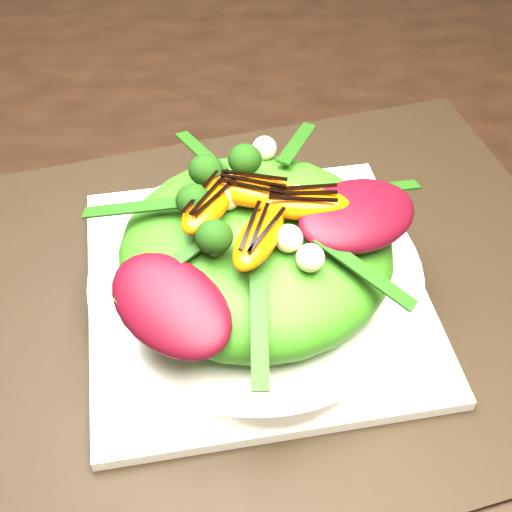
{
  "coord_description": "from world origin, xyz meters",
  "views": [
    {
      "loc": [
        -0.12,
        -0.51,
        1.18
      ],
      "look_at": [
        -0.11,
        -0.15,
        0.8
      ],
      "focal_mm": 48.0,
      "sensor_mm": 36.0,
      "label": 1
    }
  ],
  "objects_px": {
    "placemat": "(256,295)",
    "plate_base": "(256,289)",
    "orange_segment": "(241,182)",
    "dining_table": "(359,187)",
    "lettuce_mound": "(256,249)",
    "salad_bowl": "(256,277)"
  },
  "relations": [
    {
      "from": "dining_table",
      "to": "plate_base",
      "type": "distance_m",
      "value": 0.19
    },
    {
      "from": "placemat",
      "to": "plate_base",
      "type": "height_order",
      "value": "plate_base"
    },
    {
      "from": "orange_segment",
      "to": "salad_bowl",
      "type": "bearing_deg",
      "value": -70.76
    },
    {
      "from": "placemat",
      "to": "salad_bowl",
      "type": "height_order",
      "value": "salad_bowl"
    },
    {
      "from": "orange_segment",
      "to": "dining_table",
      "type": "bearing_deg",
      "value": 46.52
    },
    {
      "from": "lettuce_mound",
      "to": "plate_base",
      "type": "bearing_deg",
      "value": 180.0
    },
    {
      "from": "dining_table",
      "to": "salad_bowl",
      "type": "bearing_deg",
      "value": -125.36
    },
    {
      "from": "plate_base",
      "to": "orange_segment",
      "type": "bearing_deg",
      "value": 109.24
    },
    {
      "from": "orange_segment",
      "to": "placemat",
      "type": "bearing_deg",
      "value": -70.76
    },
    {
      "from": "plate_base",
      "to": "lettuce_mound",
      "type": "xyz_separation_m",
      "value": [
        0.0,
        0.0,
        0.05
      ]
    },
    {
      "from": "placemat",
      "to": "lettuce_mound",
      "type": "height_order",
      "value": "lettuce_mound"
    },
    {
      "from": "dining_table",
      "to": "salad_bowl",
      "type": "distance_m",
      "value": 0.19
    },
    {
      "from": "dining_table",
      "to": "lettuce_mound",
      "type": "distance_m",
      "value": 0.2
    },
    {
      "from": "dining_table",
      "to": "lettuce_mound",
      "type": "relative_size",
      "value": 7.79
    },
    {
      "from": "dining_table",
      "to": "salad_bowl",
      "type": "relative_size",
      "value": 6.19
    },
    {
      "from": "plate_base",
      "to": "placemat",
      "type": "bearing_deg",
      "value": 63.43
    },
    {
      "from": "dining_table",
      "to": "placemat",
      "type": "height_order",
      "value": "dining_table"
    },
    {
      "from": "placemat",
      "to": "salad_bowl",
      "type": "distance_m",
      "value": 0.02
    },
    {
      "from": "plate_base",
      "to": "dining_table",
      "type": "bearing_deg",
      "value": 54.64
    },
    {
      "from": "dining_table",
      "to": "placemat",
      "type": "xyz_separation_m",
      "value": [
        -0.11,
        -0.15,
        0.02
      ]
    },
    {
      "from": "dining_table",
      "to": "plate_base",
      "type": "height_order",
      "value": "dining_table"
    },
    {
      "from": "placemat",
      "to": "plate_base",
      "type": "relative_size",
      "value": 2.09
    }
  ]
}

